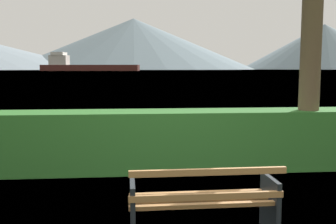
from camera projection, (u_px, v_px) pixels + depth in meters
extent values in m
plane|color=#6B8EA3|center=(135.00, 70.00, 307.28)|extent=(620.00, 620.00, 0.00)
cube|color=#A0703F|center=(206.00, 205.00, 3.98)|extent=(1.58, 0.09, 0.04)
cube|color=#A0703F|center=(202.00, 199.00, 4.17)|extent=(1.58, 0.09, 0.04)
cube|color=#A0703F|center=(199.00, 193.00, 4.36)|extent=(1.58, 0.09, 0.04)
cube|color=#A0703F|center=(208.00, 196.00, 3.89)|extent=(1.58, 0.07, 0.06)
cube|color=#A0703F|center=(209.00, 172.00, 3.81)|extent=(1.58, 0.07, 0.06)
cube|color=#1E2328|center=(133.00, 213.00, 4.08)|extent=(0.06, 0.51, 0.68)
cube|color=#1E2328|center=(270.00, 207.00, 4.24)|extent=(0.06, 0.51, 0.68)
cube|color=#2D6B28|center=(174.00, 140.00, 7.09)|extent=(8.73, 0.86, 1.08)
cylinder|color=brown|center=(311.00, 41.00, 7.02)|extent=(0.37, 0.37, 4.67)
cube|color=#471E19|center=(90.00, 68.00, 261.62)|extent=(67.02, 20.41, 4.05)
cube|color=beige|center=(59.00, 60.00, 262.77)|extent=(13.20, 10.24, 6.49)
cube|color=silver|center=(59.00, 54.00, 262.29)|extent=(9.82, 10.54, 2.03)
cone|color=slate|center=(134.00, 44.00, 572.94)|extent=(354.51, 354.51, 74.48)
cone|color=slate|center=(324.00, 47.00, 607.19)|extent=(257.65, 257.65, 70.17)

